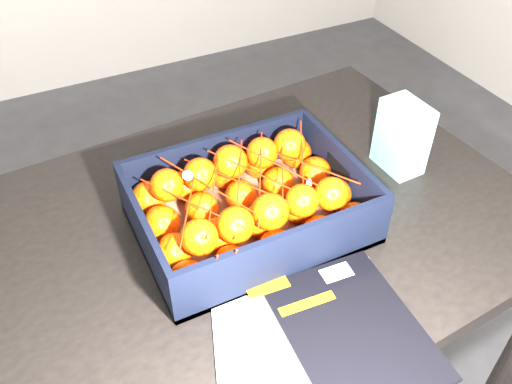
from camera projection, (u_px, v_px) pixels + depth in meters
name	position (u px, v px, depth m)	size (l,w,h in m)	color
ground	(254.00, 303.00, 1.85)	(3.50, 3.50, 0.00)	#3A3B3D
table	(237.00, 258.00, 1.13)	(1.26, 0.89, 0.75)	black
magazine_stack	(328.00, 343.00, 0.86)	(0.39, 0.35, 0.02)	silver
produce_crate	(249.00, 212.00, 1.05)	(0.43, 0.32, 0.12)	olive
clementine_heap	(248.00, 202.00, 1.03)	(0.41, 0.30, 0.12)	#ED4504
mesh_net	(247.00, 185.00, 0.98)	(0.35, 0.28, 0.09)	red
retail_carton	(402.00, 137.00, 1.16)	(0.07, 0.11, 0.16)	white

